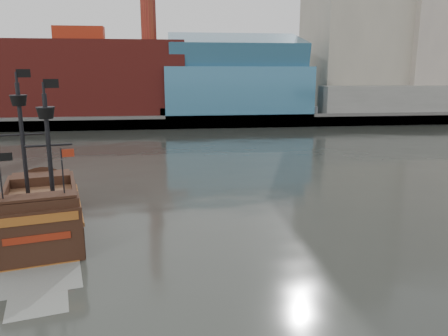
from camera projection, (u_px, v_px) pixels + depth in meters
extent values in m
plane|color=#242722|center=(252.00, 265.00, 25.87)|extent=(400.00, 400.00, 0.00)
cube|color=slate|center=(185.00, 110.00, 114.65)|extent=(220.00, 60.00, 2.00)
cube|color=#4C4C49|center=(191.00, 122.00, 86.05)|extent=(220.00, 1.00, 2.60)
cube|color=maroon|center=(82.00, 79.00, 90.64)|extent=(42.00, 18.00, 15.00)
cube|color=#326686|center=(235.00, 91.00, 93.32)|extent=(30.00, 16.00, 10.00)
cube|color=#9F9784|center=(355.00, 11.00, 102.86)|extent=(20.00, 22.00, 46.00)
cube|color=#A79C8C|center=(434.00, 28.00, 102.15)|extent=(18.00, 18.00, 38.00)
cube|color=#9F9784|center=(364.00, 8.00, 119.92)|extent=(24.00, 20.00, 52.00)
cube|color=slate|center=(411.00, 100.00, 94.72)|extent=(40.00, 6.00, 6.00)
cube|color=#326686|center=(236.00, 52.00, 91.57)|extent=(28.00, 14.94, 8.78)
cube|color=black|center=(42.00, 222.00, 31.47)|extent=(7.98, 13.42, 2.72)
cube|color=#512D1D|center=(40.00, 201.00, 31.14)|extent=(7.19, 12.08, 0.31)
cube|color=black|center=(41.00, 180.00, 35.63)|extent=(4.90, 3.47, 1.05)
cube|color=black|center=(36.00, 214.00, 26.00)|extent=(5.22, 2.77, 1.88)
cube|color=black|center=(38.00, 246.00, 25.49)|extent=(5.05, 1.44, 4.18)
cube|color=brown|center=(35.00, 220.00, 24.99)|extent=(4.60, 1.17, 0.52)
cube|color=maroon|center=(37.00, 238.00, 25.25)|extent=(3.58, 0.93, 0.42)
cylinder|color=black|center=(23.00, 140.00, 31.35)|extent=(0.35, 0.35, 8.16)
cylinder|color=black|center=(49.00, 151.00, 28.89)|extent=(0.35, 0.35, 7.53)
cone|color=black|center=(19.00, 101.00, 30.73)|extent=(1.38, 1.38, 0.73)
cone|color=black|center=(46.00, 113.00, 28.33)|extent=(1.38, 1.38, 0.73)
cube|color=black|center=(23.00, 73.00, 30.48)|extent=(0.92, 0.25, 0.58)
cube|color=black|center=(51.00, 83.00, 28.09)|extent=(0.92, 0.25, 0.58)
cube|color=gray|center=(39.00, 279.00, 24.17)|extent=(5.19, 4.69, 0.02)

